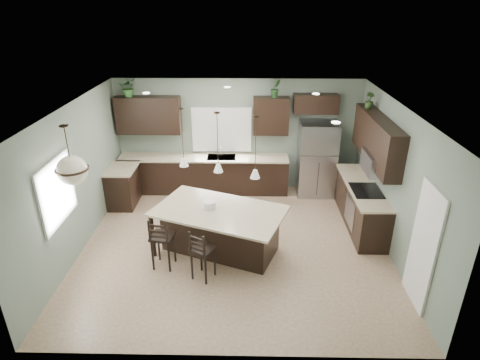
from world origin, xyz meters
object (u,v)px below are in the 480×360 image
object	(u,v)px
serving_dish	(210,205)
bar_stool_left	(163,242)
refrigerator	(317,159)
bar_stool_center	(203,254)
plant_back_left	(129,87)
kitchen_island	(220,231)

from	to	relation	value
serving_dish	bar_stool_left	world-z (taller)	serving_dish
refrigerator	bar_stool_left	bearing A→B (deg)	-136.05
bar_stool_center	plant_back_left	bearing A→B (deg)	147.65
bar_stool_left	kitchen_island	bearing A→B (deg)	34.47
serving_dish	plant_back_left	size ratio (longest dim) A/B	0.55
kitchen_island	plant_back_left	xyz separation A→B (m)	(-2.27, 2.79, 2.16)
serving_dish	bar_stool_left	size ratio (longest dim) A/B	0.23
refrigerator	kitchen_island	distance (m)	3.46
kitchen_island	bar_stool_left	size ratio (longest dim) A/B	2.26
refrigerator	serving_dish	world-z (taller)	refrigerator
plant_back_left	bar_stool_center	bearing A→B (deg)	-60.47
kitchen_island	bar_stool_center	distance (m)	0.84
refrigerator	kitchen_island	xyz separation A→B (m)	(-2.22, -2.62, -0.46)
serving_dish	bar_stool_center	xyz separation A→B (m)	(-0.05, -0.87, -0.50)
kitchen_island	serving_dish	distance (m)	0.57
refrigerator	serving_dish	xyz separation A→B (m)	(-2.40, -2.55, 0.07)
bar_stool_center	kitchen_island	bearing A→B (deg)	101.41
serving_dish	bar_stool_center	size ratio (longest dim) A/B	0.24
bar_stool_left	plant_back_left	bearing A→B (deg)	120.15
refrigerator	kitchen_island	bearing A→B (deg)	-130.22
kitchen_island	bar_stool_center	bearing A→B (deg)	-85.35
kitchen_island	serving_dish	size ratio (longest dim) A/B	9.91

